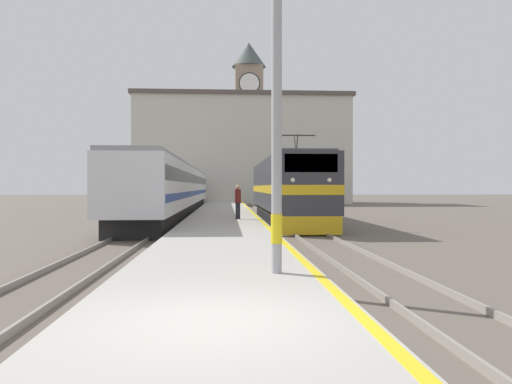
# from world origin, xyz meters

# --- Properties ---
(ground_plane) EXTENTS (200.00, 200.00, 0.00)m
(ground_plane) POSITION_xyz_m (0.00, 30.00, 0.00)
(ground_plane) COLOR #60564C
(platform) EXTENTS (4.20, 140.00, 0.43)m
(platform) POSITION_xyz_m (0.00, 25.00, 0.21)
(platform) COLOR #ADA89E
(platform) RESTS_ON ground
(rail_track_near) EXTENTS (2.84, 140.00, 0.16)m
(rail_track_near) POSITION_xyz_m (3.81, 25.00, 0.03)
(rail_track_near) COLOR #60564C
(rail_track_near) RESTS_ON ground
(rail_track_far) EXTENTS (2.83, 140.00, 0.16)m
(rail_track_far) POSITION_xyz_m (-3.69, 25.00, 0.03)
(rail_track_far) COLOR #60564C
(rail_track_far) RESTS_ON ground
(locomotive_train) EXTENTS (2.92, 18.69, 4.91)m
(locomotive_train) POSITION_xyz_m (3.81, 24.03, 2.01)
(locomotive_train) COLOR black
(locomotive_train) RESTS_ON ground
(passenger_train) EXTENTS (2.92, 40.27, 3.77)m
(passenger_train) POSITION_xyz_m (-3.69, 32.92, 2.04)
(passenger_train) COLOR black
(passenger_train) RESTS_ON ground
(catenary_mast) EXTENTS (2.96, 0.23, 8.29)m
(catenary_mast) POSITION_xyz_m (1.31, 3.51, 4.69)
(catenary_mast) COLOR #9E9EA3
(catenary_mast) RESTS_ON platform
(person_on_platform) EXTENTS (0.34, 0.34, 1.85)m
(person_on_platform) POSITION_xyz_m (0.78, 20.44, 1.41)
(person_on_platform) COLOR #23232D
(person_on_platform) RESTS_ON platform
(clock_tower) EXTENTS (5.15, 5.15, 24.09)m
(clock_tower) POSITION_xyz_m (3.65, 69.22, 12.87)
(clock_tower) COLOR gray
(clock_tower) RESTS_ON ground
(station_building) EXTENTS (27.85, 8.79, 14.04)m
(station_building) POSITION_xyz_m (2.32, 58.73, 7.04)
(station_building) COLOR beige
(station_building) RESTS_ON ground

